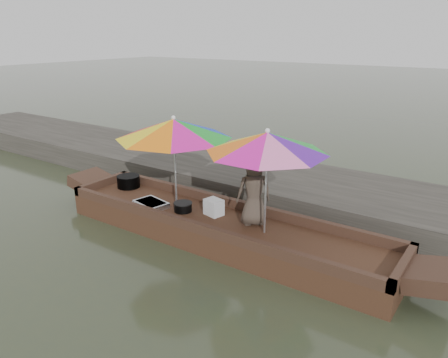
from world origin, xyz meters
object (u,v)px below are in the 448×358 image
Objects in this scene: tray_scallop at (145,206)px; umbrella_stern at (266,183)px; vendor at (254,191)px; charcoal_grill at (183,207)px; tray_crayfish at (151,204)px; boat_hull at (220,230)px; cooking_pot at (128,181)px; supply_bag at (214,207)px; umbrella_bow at (175,163)px.

umbrella_stern is (2.12, 0.32, 0.74)m from tray_scallop.
vendor is 0.42m from umbrella_stern.
charcoal_grill is 0.27× the size of vendor.
vendor is (1.82, 0.49, 0.51)m from tray_scallop.
tray_crayfish is 1.00× the size of tray_scallop.
boat_hull is at bearing 13.35° from tray_scallop.
cooking_pot is 1.51× the size of supply_bag.
tray_crayfish is at bearing -31.82° from vendor.
supply_bag is 1.19m from umbrella_stern.
umbrella_bow is (0.38, 0.21, 0.73)m from tray_crayfish.
cooking_pot is at bearing 175.03° from umbrella_stern.
tray_crayfish is 0.59m from charcoal_grill.
cooking_pot is 0.76× the size of tray_crayfish.
tray_crayfish is at bearing -24.95° from cooking_pot.
tray_crayfish is 2.20m from umbrella_stern.
umbrella_stern is (1.68, 0.00, 0.00)m from umbrella_bow.
cooking_pot is 2.84m from vendor.
umbrella_stern is at bearing 5.91° from tray_crayfish.
supply_bag is at bearing 151.45° from boat_hull.
tray_scallop is 0.30× the size of umbrella_bow.
umbrella_stern is at bearing 8.47° from tray_scallop.
charcoal_grill is 0.53m from supply_bag.
cooking_pot reaches higher than tray_crayfish.
tray_crayfish is (-1.28, -0.21, 0.22)m from boat_hull.
umbrella_stern is at bearing 105.15° from vendor.
charcoal_grill is 1.65m from umbrella_stern.
cooking_pot is 0.76× the size of tray_scallop.
vendor reaches higher than tray_crayfish.
tray_scallop is 0.52× the size of vendor.
umbrella_stern is (0.30, -0.17, 0.24)m from vendor.
tray_crayfish is 0.32× the size of umbrella_stern.
tray_scallop is at bearing -159.04° from supply_bag.
boat_hull is at bearing -6.64° from cooking_pot.
cooking_pot is at bearing 169.26° from umbrella_bow.
cooking_pot is at bearing 168.48° from charcoal_grill.
charcoal_grill is (0.62, 0.26, 0.04)m from tray_scallop.
vendor is (0.70, 0.06, 0.41)m from supply_bag.
supply_bag is 0.16× the size of umbrella_stern.
vendor is at bearing 12.38° from tray_crayfish.
vendor reaches higher than cooking_pot.
charcoal_grill is (-0.71, -0.06, 0.24)m from boat_hull.
cooking_pot is 1.46× the size of charcoal_grill.
supply_bag is (1.12, 0.43, 0.10)m from tray_scallop.
tray_crayfish is at bearing -164.78° from charcoal_grill.
supply_bag reaches higher than boat_hull.
tray_crayfish is 0.30× the size of umbrella_bow.
cooking_pot is (-2.32, 0.27, 0.29)m from boat_hull.
vendor reaches higher than tray_scallop.
vendor is (0.49, 0.17, 0.71)m from boat_hull.
umbrella_bow is at bearing -37.01° from vendor.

